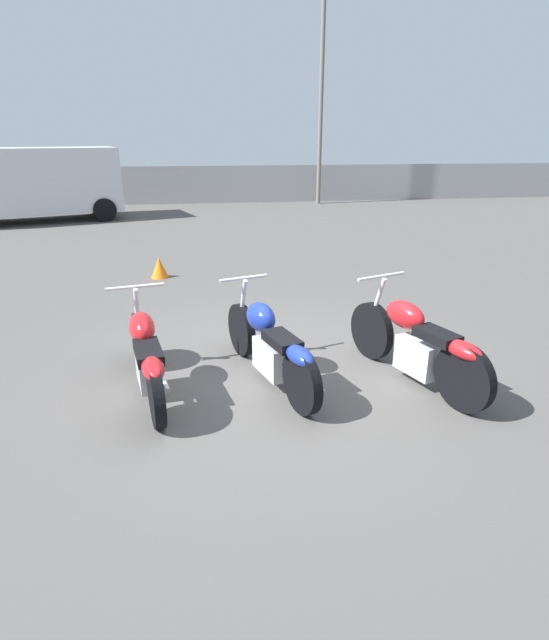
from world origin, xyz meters
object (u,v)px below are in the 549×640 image
object	(u,v)px
motorcycle_slot_1	(270,345)
motorcycle_slot_2	(417,344)
parked_van	(36,181)
light_pole_left	(322,60)
motorcycle_slot_0	(146,355)
traffic_cone_near	(159,268)

from	to	relation	value
motorcycle_slot_1	motorcycle_slot_2	bearing A→B (deg)	-26.37
motorcycle_slot_1	motorcycle_slot_2	xyz separation A→B (m)	(1.52, -0.25, 0.02)
motorcycle_slot_1	parked_van	size ratio (longest dim) A/B	0.41
motorcycle_slot_2	parked_van	size ratio (longest dim) A/B	0.39
motorcycle_slot_1	motorcycle_slot_2	world-z (taller)	motorcycle_slot_2
light_pole_left	motorcycle_slot_2	size ratio (longest dim) A/B	4.38
light_pole_left	motorcycle_slot_0	bearing A→B (deg)	-109.69
parked_van	motorcycle_slot_1	bearing A→B (deg)	6.73
motorcycle_slot_0	parked_van	size ratio (longest dim) A/B	0.39
light_pole_left	parked_van	bearing A→B (deg)	-162.93
motorcycle_slot_2	traffic_cone_near	size ratio (longest dim) A/B	5.24
motorcycle_slot_1	motorcycle_slot_2	size ratio (longest dim) A/B	1.05
light_pole_left	traffic_cone_near	size ratio (longest dim) A/B	22.97
motorcycle_slot_1	traffic_cone_near	distance (m)	4.69
motorcycle_slot_2	traffic_cone_near	xyz separation A→B (m)	(-2.97, 4.70, -0.25)
motorcycle_slot_0	motorcycle_slot_2	world-z (taller)	motorcycle_slot_2
light_pole_left	motorcycle_slot_2	world-z (taller)	light_pole_left
motorcycle_slot_0	motorcycle_slot_1	distance (m)	1.27
light_pole_left	motorcycle_slot_2	distance (m)	15.69
motorcycle_slot_2	traffic_cone_near	distance (m)	5.57
light_pole_left	motorcycle_slot_1	xyz separation A→B (m)	(-3.97, -14.56, -4.60)
motorcycle_slot_2	motorcycle_slot_1	bearing A→B (deg)	151.25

